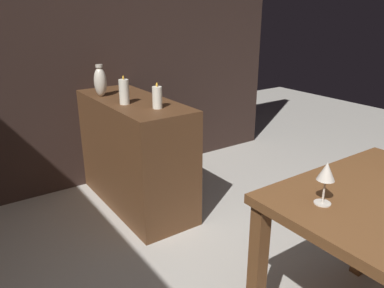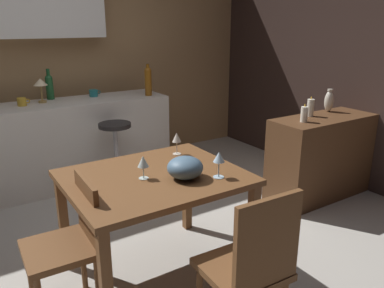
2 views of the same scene
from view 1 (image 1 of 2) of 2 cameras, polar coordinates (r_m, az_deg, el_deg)
wall_side_right at (r=3.05m, az=-22.47°, el=16.21°), size 0.10×4.40×2.60m
sideboard_cabinet at (r=2.81m, az=-8.70°, el=-1.40°), size 1.10×0.44×0.82m
wine_glass_left at (r=1.44m, az=19.86°, el=-4.22°), size 0.07×0.07×0.17m
pillar_candle_tall at (r=2.41m, az=-5.34°, el=7.10°), size 0.06×0.06×0.17m
pillar_candle_short at (r=2.55m, az=-10.35°, el=7.86°), size 0.07×0.07×0.19m
vase_ceramic_ivory at (r=2.82m, az=-13.86°, el=9.27°), size 0.09×0.09×0.23m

